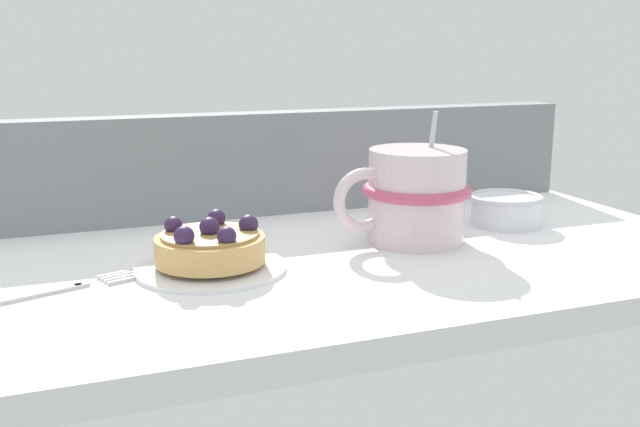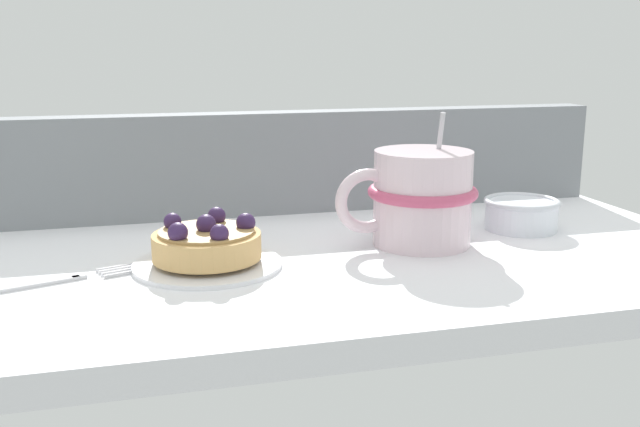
% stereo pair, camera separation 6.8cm
% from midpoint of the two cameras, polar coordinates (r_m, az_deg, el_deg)
% --- Properties ---
extents(ground_plane, '(0.86, 0.41, 0.02)m').
position_cam_midpoint_polar(ground_plane, '(0.68, 0.56, -4.35)').
color(ground_plane, white).
extents(window_rail_back, '(0.84, 0.04, 0.12)m').
position_cam_midpoint_polar(window_rail_back, '(0.84, -2.79, 3.91)').
color(window_rail_back, gray).
rests_on(window_rail_back, ground_plane).
extents(dessert_plate, '(0.13, 0.13, 0.01)m').
position_cam_midpoint_polar(dessert_plate, '(0.65, -5.86, -3.88)').
color(dessert_plate, white).
rests_on(dessert_plate, ground_plane).
extents(raspberry_tart, '(0.10, 0.10, 0.04)m').
position_cam_midpoint_polar(raspberry_tart, '(0.65, -5.89, -2.29)').
color(raspberry_tart, tan).
rests_on(raspberry_tart, dessert_plate).
extents(coffee_mug, '(0.14, 0.11, 0.13)m').
position_cam_midpoint_polar(coffee_mug, '(0.72, 10.49, 1.23)').
color(coffee_mug, silver).
rests_on(coffee_mug, ground_plane).
extents(dessert_fork, '(0.18, 0.07, 0.01)m').
position_cam_midpoint_polar(dessert_fork, '(0.63, -18.52, -5.22)').
color(dessert_fork, silver).
rests_on(dessert_fork, ground_plane).
extents(sugar_bowl, '(0.08, 0.08, 0.03)m').
position_cam_midpoint_polar(sugar_bowl, '(0.81, 17.78, 0.01)').
color(sugar_bowl, silver).
rests_on(sugar_bowl, ground_plane).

